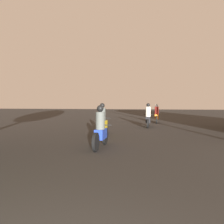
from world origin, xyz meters
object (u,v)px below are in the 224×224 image
(motorcycle_blue, at_px, (101,130))
(motorcycle_yellow, at_px, (103,122))
(motorcycle_orange, at_px, (157,115))
(motorcycle_black, at_px, (148,118))

(motorcycle_blue, height_order, motorcycle_yellow, motorcycle_yellow)
(motorcycle_yellow, relative_size, motorcycle_orange, 1.05)
(motorcycle_black, bearing_deg, motorcycle_orange, 76.68)
(motorcycle_yellow, relative_size, motorcycle_black, 1.06)
(motorcycle_blue, bearing_deg, motorcycle_yellow, 106.14)
(motorcycle_yellow, xyz_separation_m, motorcycle_black, (2.11, 4.19, 0.00))
(motorcycle_blue, height_order, motorcycle_black, motorcycle_black)
(motorcycle_blue, xyz_separation_m, motorcycle_black, (1.41, 7.31, 0.02))
(motorcycle_blue, height_order, motorcycle_orange, motorcycle_orange)
(motorcycle_yellow, height_order, motorcycle_black, motorcycle_black)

